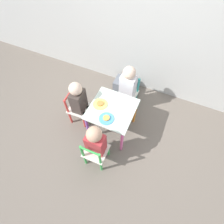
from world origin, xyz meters
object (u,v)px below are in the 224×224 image
at_px(chair_green, 95,153).
at_px(chair_teal, 128,93).
at_px(storage_bin, 125,85).
at_px(child_front, 96,142).
at_px(child_back, 127,86).
at_px(kids_table, 112,112).
at_px(child_left, 80,101).
at_px(plate_front, 106,118).
at_px(plate_left, 100,104).
at_px(chair_red, 78,108).

height_order(chair_green, chair_teal, same).
relative_size(chair_teal, storage_bin, 1.44).
bearing_deg(child_front, child_back, -92.51).
bearing_deg(chair_teal, kids_table, -90.00).
bearing_deg(child_left, plate_front, -110.13).
bearing_deg(kids_table, chair_teal, 86.25).
bearing_deg(plate_left, chair_green, -71.35).
height_order(chair_teal, child_left, child_left).
relative_size(child_left, plate_front, 4.28).
bearing_deg(plate_left, child_front, -69.11).
xyz_separation_m(chair_red, child_front, (0.50, -0.40, 0.18)).
height_order(child_left, child_front, child_left).
xyz_separation_m(child_front, plate_left, (-0.17, 0.43, 0.06)).
bearing_deg(storage_bin, kids_table, -82.10).
relative_size(chair_red, chair_green, 1.00).
bearing_deg(chair_green, chair_red, -43.85).
distance_m(plate_left, storage_bin, 0.86).
relative_size(plate_left, plate_front, 1.02).
bearing_deg(chair_green, child_back, -92.35).
xyz_separation_m(kids_table, storage_bin, (-0.11, 0.76, -0.31)).
relative_size(plate_front, storage_bin, 0.49).
bearing_deg(plate_front, child_front, -88.01).
bearing_deg(storage_bin, chair_red, -116.06).
height_order(kids_table, child_left, child_left).
bearing_deg(child_left, child_front, -136.13).
distance_m(child_front, plate_front, 0.28).
xyz_separation_m(chair_green, chair_teal, (0.02, 0.99, 0.00)).
bearing_deg(storage_bin, chair_green, -84.69).
bearing_deg(child_left, chair_teal, -45.38).
height_order(child_left, child_back, child_back).
bearing_deg(child_back, plate_front, -89.01).
xyz_separation_m(chair_teal, storage_bin, (-0.14, 0.27, -0.16)).
xyz_separation_m(kids_table, child_front, (0.01, -0.43, 0.03)).
height_order(chair_red, plate_left, plate_left).
bearing_deg(child_back, chair_teal, 90.00).
bearing_deg(child_front, storage_bin, -85.76).
bearing_deg(kids_table, plate_left, 180.00).
relative_size(plate_left, storage_bin, 0.50).
bearing_deg(storage_bin, plate_front, -83.43).
bearing_deg(plate_left, kids_table, -0.00).
bearing_deg(chair_red, child_left, -90.00).
bearing_deg(child_back, child_front, -87.49).
distance_m(chair_green, plate_left, 0.58).
height_order(kids_table, plate_left, plate_left).
height_order(chair_teal, child_front, child_front).
distance_m(chair_teal, plate_left, 0.58).
bearing_deg(kids_table, child_front, -88.73).
relative_size(chair_red, plate_front, 2.96).
distance_m(child_front, storage_bin, 1.25).
distance_m(chair_red, child_back, 0.73).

